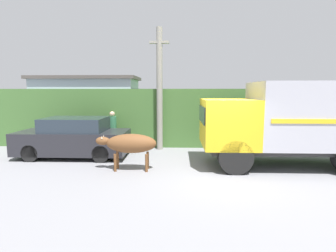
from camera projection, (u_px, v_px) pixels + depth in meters
name	position (u px, v px, depth m)	size (l,w,h in m)	color
ground_plane	(216.00, 173.00, 8.71)	(60.00, 60.00, 0.00)	gray
hillside_embankment	(199.00, 113.00, 15.67)	(32.00, 6.70, 2.81)	#426B33
building_backdrop	(88.00, 110.00, 13.79)	(5.33, 2.70, 3.44)	#99ADB7
cargo_truck	(292.00, 120.00, 9.28)	(6.06, 2.47, 3.01)	#2D2D2D
brown_cow	(130.00, 144.00, 8.87)	(2.07, 0.65, 1.26)	brown
parked_suv	(74.00, 138.00, 10.72)	(4.42, 1.84, 1.63)	#232328
pedestrian_on_hill	(113.00, 128.00, 12.21)	(0.46, 0.46, 1.77)	#38332D
utility_pole	(160.00, 88.00, 11.88)	(0.90, 0.27, 5.51)	gray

